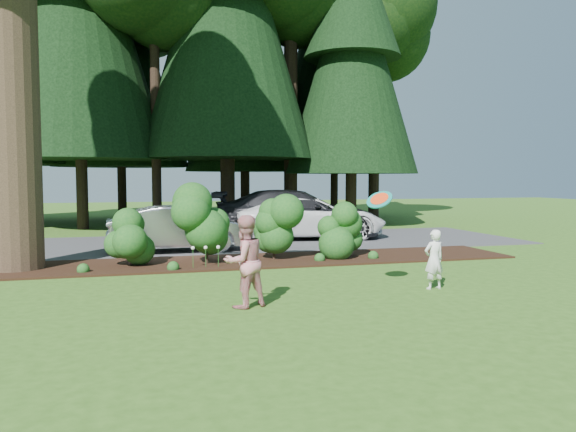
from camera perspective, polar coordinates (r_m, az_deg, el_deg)
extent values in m
plane|color=#2F5518|center=(11.25, -5.29, -7.28)|extent=(80.00, 80.00, 0.00)
cube|color=black|center=(14.41, -7.58, -4.70)|extent=(16.00, 2.50, 0.05)
cube|color=#38383A|center=(18.59, -9.37, -2.79)|extent=(22.00, 6.00, 0.03)
cylinder|color=#2D2216|center=(15.00, -26.56, 18.28)|extent=(1.24, 1.24, 12.00)
sphere|color=#174B1A|center=(14.14, -15.63, -2.38)|extent=(1.08, 1.08, 1.08)
cylinder|color=black|center=(14.21, -15.59, -4.43)|extent=(0.08, 0.08, 0.30)
sphere|color=#174B1A|center=(14.02, -8.28, -1.20)|extent=(1.35, 1.35, 1.35)
cylinder|color=black|center=(14.12, -8.25, -4.38)|extent=(0.08, 0.08, 0.30)
sphere|color=#174B1A|center=(14.66, -1.42, -1.37)|extent=(1.26, 1.26, 1.26)
cylinder|color=black|center=(14.74, -1.42, -3.98)|extent=(0.08, 0.08, 0.30)
sphere|color=#174B1A|center=(15.02, 5.45, -1.68)|extent=(1.17, 1.17, 1.17)
cylinder|color=black|center=(15.08, 5.43, -3.82)|extent=(0.08, 0.08, 0.30)
cylinder|color=#174B1A|center=(13.47, -9.63, -4.37)|extent=(0.01, 0.01, 0.50)
sphere|color=white|center=(13.43, -9.64, -3.23)|extent=(0.09, 0.09, 0.09)
cylinder|color=#174B1A|center=(13.50, -8.35, -4.33)|extent=(0.01, 0.01, 0.50)
sphere|color=white|center=(13.47, -8.37, -3.19)|extent=(0.09, 0.09, 0.09)
cylinder|color=#174B1A|center=(13.54, -7.09, -4.29)|extent=(0.01, 0.01, 0.50)
sphere|color=white|center=(13.50, -7.10, -3.16)|extent=(0.09, 0.09, 0.09)
cylinder|color=black|center=(25.97, -26.95, 8.77)|extent=(0.50, 0.50, 9.10)
cylinder|color=black|center=(26.12, -20.21, 10.47)|extent=(0.50, 0.50, 10.50)
cone|color=black|center=(26.64, -20.37, 16.89)|extent=(6.60, 6.60, 11.25)
cylinder|color=black|center=(24.48, -13.35, 9.00)|extent=(0.50, 0.50, 8.75)
cylinder|color=black|center=(25.89, -6.69, 11.53)|extent=(0.50, 0.50, 11.20)
cone|color=black|center=(26.50, -6.75, 18.40)|extent=(7.04, 7.04, 12.00)
cylinder|color=black|center=(27.37, -0.70, 9.30)|extent=(0.50, 0.50, 9.45)
sphere|color=black|center=(28.50, -0.71, 21.00)|extent=(5.94, 5.94, 5.94)
cylinder|color=black|center=(26.78, 5.41, 10.91)|extent=(0.50, 0.50, 10.85)
cone|color=black|center=(27.33, 5.45, 17.37)|extent=(6.82, 6.82, 11.62)
cylinder|color=black|center=(29.51, 8.60, 9.21)|extent=(0.50, 0.50, 9.80)
sphere|color=black|center=(30.66, 8.73, 20.49)|extent=(6.16, 6.16, 6.16)
cylinder|color=black|center=(29.03, -16.71, 9.87)|extent=(0.50, 0.50, 10.50)
cone|color=black|center=(29.49, -16.84, 15.68)|extent=(6.60, 6.60, 11.25)
cylinder|color=black|center=(30.58, -5.17, 11.03)|extent=(0.50, 0.50, 11.90)
cone|color=black|center=(31.18, -5.21, 17.25)|extent=(7.48, 7.48, 12.75)
cylinder|color=black|center=(31.29, 4.17, 9.27)|extent=(0.50, 0.50, 10.15)
cone|color=black|center=(31.69, 4.20, 14.50)|extent=(6.38, 6.38, 10.88)
cone|color=black|center=(32.46, 4.23, 20.29)|extent=(4.64, 4.64, 6.53)
imported|color=#AAA9AE|center=(16.60, -11.12, -1.28)|extent=(4.06, 1.57, 1.32)
imported|color=white|center=(19.84, 2.29, -0.13)|extent=(5.53, 2.95, 1.48)
imported|color=black|center=(19.96, 0.88, 0.23)|extent=(6.27, 3.72, 1.70)
imported|color=white|center=(11.34, 14.61, -4.29)|extent=(0.46, 0.33, 1.17)
imported|color=red|center=(9.46, -4.46, -4.63)|extent=(0.92, 0.83, 1.56)
cylinder|color=#167D76|center=(10.85, 9.27, 1.65)|extent=(0.54, 0.48, 0.44)
cylinder|color=#FF4115|center=(10.85, 9.27, 1.73)|extent=(0.38, 0.34, 0.31)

